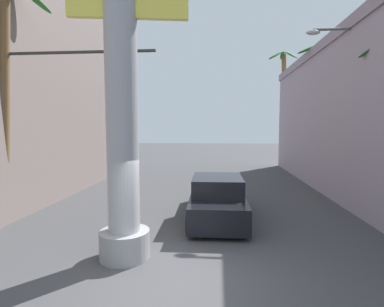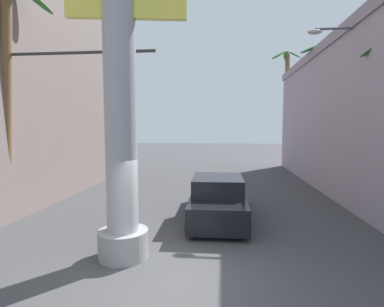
{
  "view_description": "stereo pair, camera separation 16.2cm",
  "coord_description": "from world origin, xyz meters",
  "px_view_note": "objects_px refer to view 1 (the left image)",
  "views": [
    {
      "loc": [
        0.87,
        -6.0,
        3.3
      ],
      "look_at": [
        0.0,
        3.85,
        2.42
      ],
      "focal_mm": 28.0,
      "sensor_mm": 36.0,
      "label": 1
    },
    {
      "loc": [
        1.03,
        -5.99,
        3.3
      ],
      "look_at": [
        0.0,
        3.85,
        2.42
      ],
      "focal_mm": 28.0,
      "sensor_mm": 36.0,
      "label": 2
    }
  ],
  "objects_px": {
    "traffic_light_mast": "(46,102)",
    "palm_tree_near_left": "(4,63)",
    "palm_tree_far_right": "(284,101)",
    "car_lead": "(217,199)",
    "palm_tree_mid_right": "(320,93)",
    "neon_sign_pole": "(121,37)",
    "street_lamp": "(351,100)"
  },
  "relations": [
    {
      "from": "palm_tree_mid_right",
      "to": "neon_sign_pole",
      "type": "bearing_deg",
      "value": -126.67
    },
    {
      "from": "traffic_light_mast",
      "to": "car_lead",
      "type": "bearing_deg",
      "value": 12.56
    },
    {
      "from": "palm_tree_far_right",
      "to": "palm_tree_mid_right",
      "type": "height_order",
      "value": "palm_tree_far_right"
    },
    {
      "from": "traffic_light_mast",
      "to": "car_lead",
      "type": "relative_size",
      "value": 1.13
    },
    {
      "from": "street_lamp",
      "to": "palm_tree_near_left",
      "type": "xyz_separation_m",
      "value": [
        -12.4,
        -3.05,
        1.04
      ]
    },
    {
      "from": "palm_tree_mid_right",
      "to": "palm_tree_near_left",
      "type": "bearing_deg",
      "value": -146.53
    },
    {
      "from": "palm_tree_far_right",
      "to": "palm_tree_mid_right",
      "type": "relative_size",
      "value": 1.17
    },
    {
      "from": "car_lead",
      "to": "palm_tree_far_right",
      "type": "bearing_deg",
      "value": 69.8
    },
    {
      "from": "palm_tree_far_right",
      "to": "street_lamp",
      "type": "bearing_deg",
      "value": -90.6
    },
    {
      "from": "traffic_light_mast",
      "to": "palm_tree_far_right",
      "type": "distance_m",
      "value": 19.56
    },
    {
      "from": "street_lamp",
      "to": "car_lead",
      "type": "bearing_deg",
      "value": -160.55
    },
    {
      "from": "palm_tree_near_left",
      "to": "palm_tree_mid_right",
      "type": "bearing_deg",
      "value": 33.47
    },
    {
      "from": "traffic_light_mast",
      "to": "palm_tree_near_left",
      "type": "distance_m",
      "value": 1.95
    },
    {
      "from": "street_lamp",
      "to": "palm_tree_far_right",
      "type": "xyz_separation_m",
      "value": [
        0.14,
        12.93,
        1.04
      ]
    },
    {
      "from": "traffic_light_mast",
      "to": "palm_tree_mid_right",
      "type": "bearing_deg",
      "value": 36.94
    },
    {
      "from": "street_lamp",
      "to": "palm_tree_far_right",
      "type": "relative_size",
      "value": 0.77
    },
    {
      "from": "traffic_light_mast",
      "to": "palm_tree_far_right",
      "type": "relative_size",
      "value": 0.61
    },
    {
      "from": "neon_sign_pole",
      "to": "traffic_light_mast",
      "type": "bearing_deg",
      "value": 144.89
    },
    {
      "from": "car_lead",
      "to": "street_lamp",
      "type": "bearing_deg",
      "value": 19.45
    },
    {
      "from": "neon_sign_pole",
      "to": "car_lead",
      "type": "distance_m",
      "value": 6.38
    },
    {
      "from": "street_lamp",
      "to": "palm_tree_mid_right",
      "type": "distance_m",
      "value": 5.61
    },
    {
      "from": "traffic_light_mast",
      "to": "car_lead",
      "type": "height_order",
      "value": "traffic_light_mast"
    },
    {
      "from": "neon_sign_pole",
      "to": "palm_tree_mid_right",
      "type": "bearing_deg",
      "value": 53.33
    },
    {
      "from": "neon_sign_pole",
      "to": "car_lead",
      "type": "relative_size",
      "value": 2.29
    },
    {
      "from": "traffic_light_mast",
      "to": "street_lamp",
      "type": "bearing_deg",
      "value": 15.96
    },
    {
      "from": "palm_tree_near_left",
      "to": "car_lead",
      "type": "bearing_deg",
      "value": 9.38
    },
    {
      "from": "neon_sign_pole",
      "to": "street_lamp",
      "type": "height_order",
      "value": "neon_sign_pole"
    },
    {
      "from": "traffic_light_mast",
      "to": "palm_tree_far_right",
      "type": "bearing_deg",
      "value": 55.41
    },
    {
      "from": "traffic_light_mast",
      "to": "car_lead",
      "type": "distance_m",
      "value": 6.7
    },
    {
      "from": "traffic_light_mast",
      "to": "palm_tree_far_right",
      "type": "xyz_separation_m",
      "value": [
        11.08,
        16.06,
        1.3
      ]
    },
    {
      "from": "palm_tree_far_right",
      "to": "car_lead",
      "type": "bearing_deg",
      "value": -110.2
    },
    {
      "from": "street_lamp",
      "to": "car_lead",
      "type": "height_order",
      "value": "street_lamp"
    }
  ]
}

